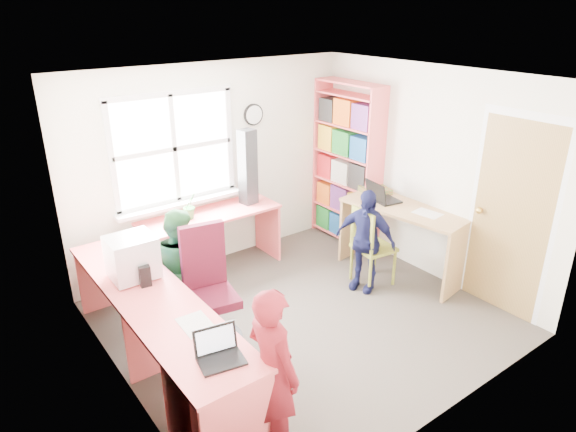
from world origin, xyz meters
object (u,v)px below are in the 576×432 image
object	(u,v)px
laptop_left	(219,352)
wooden_chair	(369,244)
cd_tower	(248,167)
person_red	(273,371)
potted_plant	(190,206)
person_green	(181,268)
laptop_right	(381,196)
bookshelf	(347,168)
crt_monitor	(132,257)
l_desk	(198,341)
right_desk	(405,225)
swivel_chair	(210,293)
person_navy	(365,240)

from	to	relation	value
laptop_left	wooden_chair	bearing A→B (deg)	33.01
cd_tower	person_red	xyz separation A→B (m)	(-1.46, -2.58, -0.55)
potted_plant	person_green	size ratio (longest dim) A/B	0.25
laptop_right	person_green	size ratio (longest dim) A/B	0.33
laptop_left	laptop_right	world-z (taller)	laptop_right
bookshelf	crt_monitor	world-z (taller)	bookshelf
l_desk	person_green	bearing A→B (deg)	71.23
right_desk	swivel_chair	bearing A→B (deg)	166.42
swivel_chair	person_navy	size ratio (longest dim) A/B	0.97
swivel_chair	wooden_chair	distance (m)	1.94
swivel_chair	right_desk	bearing A→B (deg)	5.57
potted_plant	person_red	bearing A→B (deg)	-104.96
l_desk	swivel_chair	world-z (taller)	swivel_chair
person_navy	potted_plant	bearing A→B (deg)	-156.25
person_green	person_navy	bearing A→B (deg)	-110.22
wooden_chair	potted_plant	xyz separation A→B (m)	(-1.51, 1.32, 0.40)
l_desk	laptop_left	distance (m)	0.73
laptop_left	bookshelf	bearing A→B (deg)	44.69
right_desk	bookshelf	distance (m)	1.19
wooden_chair	person_navy	xyz separation A→B (m)	(-0.11, -0.03, 0.09)
cd_tower	bookshelf	bearing A→B (deg)	-17.85
wooden_chair	crt_monitor	xyz separation A→B (m)	(-2.52, 0.40, 0.45)
person_red	swivel_chair	bearing A→B (deg)	-16.08
l_desk	laptop_right	size ratio (longest dim) A/B	7.29
wooden_chair	l_desk	bearing A→B (deg)	-163.44
right_desk	cd_tower	distance (m)	1.96
bookshelf	cd_tower	world-z (taller)	bookshelf
bookshelf	laptop_right	bearing A→B (deg)	-103.66
bookshelf	cd_tower	xyz separation A→B (m)	(-1.35, 0.25, 0.20)
crt_monitor	laptop_right	xyz separation A→B (m)	(2.95, -0.14, -0.05)
person_red	person_green	distance (m)	1.82
laptop_left	cd_tower	xyz separation A→B (m)	(1.75, 2.35, 0.40)
laptop_right	person_navy	world-z (taller)	person_navy
l_desk	potted_plant	world-z (taller)	potted_plant
person_navy	l_desk	bearing A→B (deg)	-103.10
crt_monitor	laptop_left	distance (m)	1.43
crt_monitor	person_green	distance (m)	0.63
swivel_chair	potted_plant	xyz separation A→B (m)	(0.42, 1.17, 0.41)
potted_plant	crt_monitor	bearing A→B (deg)	-137.80
right_desk	laptop_left	distance (m)	3.18
l_desk	laptop_right	xyz separation A→B (m)	(2.76, 0.66, 0.44)
bookshelf	laptop_left	distance (m)	3.75
right_desk	laptop_right	world-z (taller)	laptop_right
crt_monitor	person_navy	size ratio (longest dim) A/B	0.34
laptop_right	cd_tower	distance (m)	1.60
person_green	potted_plant	bearing A→B (deg)	-36.24
right_desk	laptop_right	xyz separation A→B (m)	(-0.11, 0.30, 0.29)
cd_tower	person_red	bearing A→B (deg)	-126.86
right_desk	l_desk	bearing A→B (deg)	177.92
l_desk	person_red	world-z (taller)	person_red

